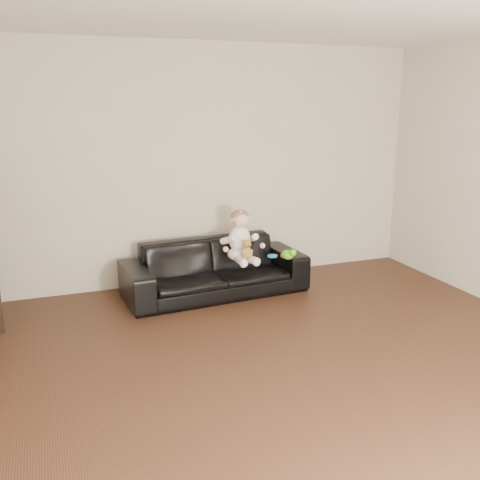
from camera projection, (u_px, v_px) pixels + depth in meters
name	position (u px, v px, depth m)	size (l,w,h in m)	color
floor	(320.00, 399.00, 3.68)	(5.50, 5.50, 0.00)	#3D2215
wall_back	(204.00, 166.00, 5.85)	(5.00, 5.00, 0.00)	beige
sofa	(215.00, 268.00, 5.64)	(1.90, 0.74, 0.56)	black
baby	(240.00, 239.00, 5.54)	(0.38, 0.46, 0.54)	#FDD6D9
teddy_bear	(247.00, 249.00, 5.41)	(0.12, 0.12, 0.19)	olive
toy_green	(288.00, 255.00, 5.63)	(0.12, 0.15, 0.10)	#56CF18
toy_rattle	(283.00, 255.00, 5.67)	(0.07, 0.07, 0.07)	red
toy_blue_disc	(272.00, 256.00, 5.74)	(0.11, 0.11, 0.02)	#1B86DE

